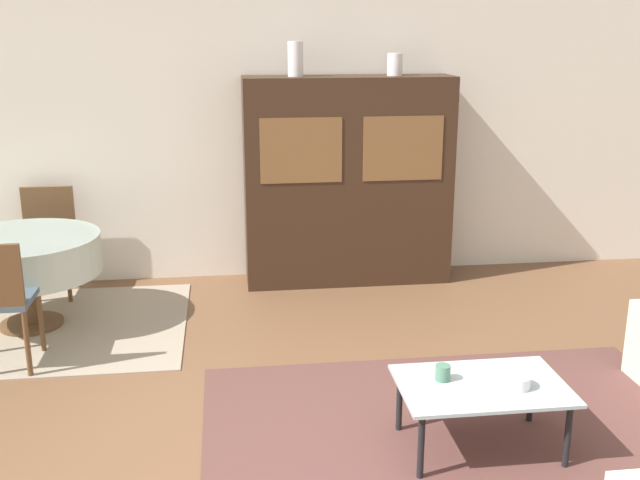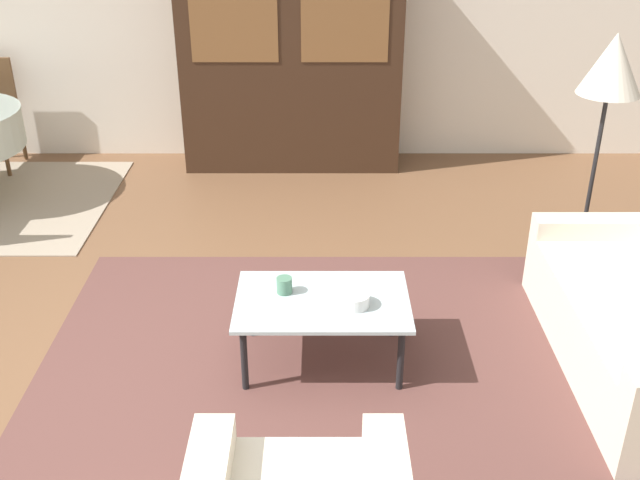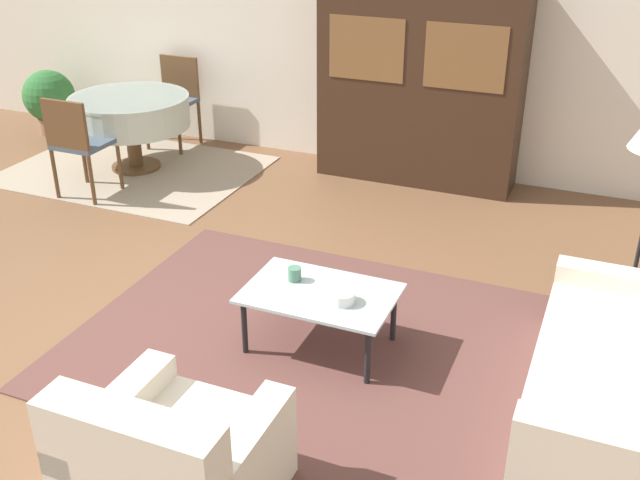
# 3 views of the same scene
# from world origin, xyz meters

# --- Properties ---
(ground_plane) EXTENTS (14.00, 14.00, 0.00)m
(ground_plane) POSITION_xyz_m (0.00, 0.00, 0.00)
(ground_plane) COLOR brown
(wall_back) EXTENTS (10.00, 0.06, 2.70)m
(wall_back) POSITION_xyz_m (0.00, 3.63, 1.35)
(wall_back) COLOR silver
(wall_back) RESTS_ON ground_plane
(area_rug) EXTENTS (2.98, 2.33, 0.01)m
(area_rug) POSITION_xyz_m (0.91, 0.39, 0.01)
(area_rug) COLOR brown
(area_rug) RESTS_ON ground_plane
(dining_rug) EXTENTS (2.38, 1.78, 0.01)m
(dining_rug) POSITION_xyz_m (-1.93, 2.46, 0.01)
(dining_rug) COLOR gray
(dining_rug) RESTS_ON ground_plane
(couch) EXTENTS (0.87, 1.70, 0.80)m
(couch) POSITION_xyz_m (2.74, 0.33, 0.28)
(couch) COLOR beige
(couch) RESTS_ON ground_plane
(armchair) EXTENTS (0.82, 0.81, 0.77)m
(armchair) POSITION_xyz_m (0.86, -1.13, 0.29)
(armchair) COLOR beige
(armchair) RESTS_ON ground_plane
(coffee_table) EXTENTS (0.92, 0.61, 0.39)m
(coffee_table) POSITION_xyz_m (0.96, 0.37, 0.36)
(coffee_table) COLOR black
(coffee_table) RESTS_ON area_rug
(display_cabinet) EXTENTS (1.85, 0.48, 1.86)m
(display_cabinet) POSITION_xyz_m (0.70, 3.34, 0.93)
(display_cabinet) COLOR #382316
(display_cabinet) RESTS_ON ground_plane
(dining_table) EXTENTS (1.15, 1.15, 0.72)m
(dining_table) POSITION_xyz_m (-1.94, 2.53, 0.58)
(dining_table) COLOR brown
(dining_table) RESTS_ON dining_rug
(dining_chair_near) EXTENTS (0.44, 0.44, 0.92)m
(dining_chair_near) POSITION_xyz_m (-1.94, 1.74, 0.55)
(dining_chair_near) COLOR brown
(dining_chair_near) RESTS_ON dining_rug
(dining_chair_far) EXTENTS (0.44, 0.44, 0.92)m
(dining_chair_far) POSITION_xyz_m (-1.94, 3.32, 0.55)
(dining_chair_far) COLOR brown
(dining_chair_far) RESTS_ON dining_rug
(cup) EXTENTS (0.08, 0.08, 0.09)m
(cup) POSITION_xyz_m (0.76, 0.44, 0.44)
(cup) COLOR #4C7A60
(cup) RESTS_ON coffee_table
(bowl) EXTENTS (0.16, 0.16, 0.07)m
(bowl) POSITION_xyz_m (1.12, 0.31, 0.43)
(bowl) COLOR white
(bowl) RESTS_ON coffee_table
(potted_plant) EXTENTS (0.57, 0.57, 0.71)m
(potted_plant) POSITION_xyz_m (-3.47, 3.12, 0.39)
(potted_plant) COLOR #93664C
(potted_plant) RESTS_ON ground_plane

